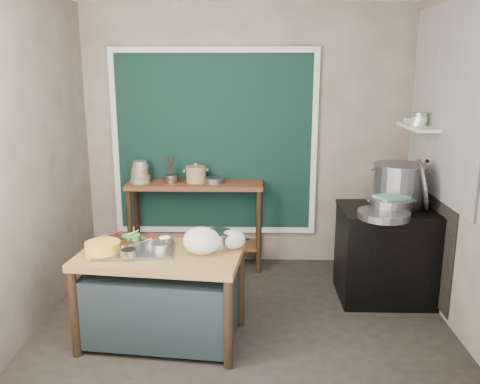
{
  "coord_description": "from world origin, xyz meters",
  "views": [
    {
      "loc": [
        0.06,
        -4.0,
        2.14
      ],
      "look_at": [
        -0.04,
        0.25,
        1.1
      ],
      "focal_mm": 38.0,
      "sensor_mm": 36.0,
      "label": 1
    }
  ],
  "objects_px": {
    "utensil_cup": "(171,179)",
    "stove_block": "(388,255)",
    "ceramic_crock": "(196,175)",
    "stock_pot": "(399,185)",
    "prep_table": "(162,297)",
    "back_counter": "(196,225)",
    "condiment_tray": "(134,250)",
    "steamer": "(391,205)",
    "saucepan": "(218,240)",
    "yellow_basin": "(103,249)"
  },
  "relations": [
    {
      "from": "prep_table",
      "to": "stove_block",
      "type": "xyz_separation_m",
      "value": [
        2.0,
        0.85,
        0.05
      ]
    },
    {
      "from": "condiment_tray",
      "to": "utensil_cup",
      "type": "distance_m",
      "value": 1.57
    },
    {
      "from": "stove_block",
      "to": "steamer",
      "type": "height_order",
      "value": "steamer"
    },
    {
      "from": "stove_block",
      "to": "stock_pot",
      "type": "distance_m",
      "value": 0.67
    },
    {
      "from": "utensil_cup",
      "to": "ceramic_crock",
      "type": "relative_size",
      "value": 0.65
    },
    {
      "from": "back_counter",
      "to": "ceramic_crock",
      "type": "distance_m",
      "value": 0.55
    },
    {
      "from": "saucepan",
      "to": "prep_table",
      "type": "bearing_deg",
      "value": -158.93
    },
    {
      "from": "saucepan",
      "to": "ceramic_crock",
      "type": "distance_m",
      "value": 1.55
    },
    {
      "from": "steamer",
      "to": "utensil_cup",
      "type": "bearing_deg",
      "value": 158.32
    },
    {
      "from": "back_counter",
      "to": "condiment_tray",
      "type": "height_order",
      "value": "back_counter"
    },
    {
      "from": "stove_block",
      "to": "utensil_cup",
      "type": "distance_m",
      "value": 2.34
    },
    {
      "from": "stove_block",
      "to": "stock_pot",
      "type": "bearing_deg",
      "value": 55.62
    },
    {
      "from": "back_counter",
      "to": "yellow_basin",
      "type": "bearing_deg",
      "value": -107.71
    },
    {
      "from": "ceramic_crock",
      "to": "back_counter",
      "type": "bearing_deg",
      "value": -107.09
    },
    {
      "from": "saucepan",
      "to": "utensil_cup",
      "type": "distance_m",
      "value": 1.59
    },
    {
      "from": "ceramic_crock",
      "to": "steamer",
      "type": "distance_m",
      "value": 2.05
    },
    {
      "from": "saucepan",
      "to": "ceramic_crock",
      "type": "relative_size",
      "value": 1.09
    },
    {
      "from": "prep_table",
      "to": "yellow_basin",
      "type": "distance_m",
      "value": 0.61
    },
    {
      "from": "condiment_tray",
      "to": "stock_pot",
      "type": "distance_m",
      "value": 2.51
    },
    {
      "from": "prep_table",
      "to": "steamer",
      "type": "xyz_separation_m",
      "value": [
        1.96,
        0.73,
        0.57
      ]
    },
    {
      "from": "ceramic_crock",
      "to": "stove_block",
      "type": "bearing_deg",
      "value": -21.88
    },
    {
      "from": "prep_table",
      "to": "stove_block",
      "type": "distance_m",
      "value": 2.17
    },
    {
      "from": "back_counter",
      "to": "saucepan",
      "type": "xyz_separation_m",
      "value": [
        0.34,
        -1.47,
        0.34
      ]
    },
    {
      "from": "prep_table",
      "to": "saucepan",
      "type": "bearing_deg",
      "value": 20.99
    },
    {
      "from": "prep_table",
      "to": "stock_pot",
      "type": "distance_m",
      "value": 2.42
    },
    {
      "from": "prep_table",
      "to": "back_counter",
      "type": "distance_m",
      "value": 1.59
    },
    {
      "from": "prep_table",
      "to": "stock_pot",
      "type": "xyz_separation_m",
      "value": [
        2.09,
        0.99,
        0.7
      ]
    },
    {
      "from": "ceramic_crock",
      "to": "stock_pot",
      "type": "distance_m",
      "value": 2.08
    },
    {
      "from": "back_counter",
      "to": "ceramic_crock",
      "type": "relative_size",
      "value": 6.32
    },
    {
      "from": "prep_table",
      "to": "yellow_basin",
      "type": "xyz_separation_m",
      "value": [
        -0.43,
        -0.07,
        0.43
      ]
    },
    {
      "from": "stock_pot",
      "to": "steamer",
      "type": "distance_m",
      "value": 0.31
    },
    {
      "from": "prep_table",
      "to": "ceramic_crock",
      "type": "xyz_separation_m",
      "value": [
        0.11,
        1.61,
        0.65
      ]
    },
    {
      "from": "ceramic_crock",
      "to": "stock_pot",
      "type": "height_order",
      "value": "stock_pot"
    },
    {
      "from": "condiment_tray",
      "to": "saucepan",
      "type": "relative_size",
      "value": 2.41
    },
    {
      "from": "ceramic_crock",
      "to": "stock_pot",
      "type": "bearing_deg",
      "value": -17.44
    },
    {
      "from": "stove_block",
      "to": "yellow_basin",
      "type": "relative_size",
      "value": 3.35
    },
    {
      "from": "stove_block",
      "to": "condiment_tray",
      "type": "distance_m",
      "value": 2.38
    },
    {
      "from": "yellow_basin",
      "to": "ceramic_crock",
      "type": "relative_size",
      "value": 1.17
    },
    {
      "from": "steamer",
      "to": "yellow_basin",
      "type": "bearing_deg",
      "value": -161.49
    },
    {
      "from": "prep_table",
      "to": "back_counter",
      "type": "height_order",
      "value": "back_counter"
    },
    {
      "from": "utensil_cup",
      "to": "stove_block",
      "type": "bearing_deg",
      "value": -18.56
    },
    {
      "from": "back_counter",
      "to": "steamer",
      "type": "bearing_deg",
      "value": -24.49
    },
    {
      "from": "stock_pot",
      "to": "condiment_tray",
      "type": "bearing_deg",
      "value": -157.2
    },
    {
      "from": "ceramic_crock",
      "to": "steamer",
      "type": "relative_size",
      "value": 0.57
    },
    {
      "from": "stove_block",
      "to": "saucepan",
      "type": "height_order",
      "value": "saucepan"
    },
    {
      "from": "back_counter",
      "to": "utensil_cup",
      "type": "relative_size",
      "value": 9.74
    },
    {
      "from": "utensil_cup",
      "to": "ceramic_crock",
      "type": "distance_m",
      "value": 0.27
    },
    {
      "from": "back_counter",
      "to": "yellow_basin",
      "type": "relative_size",
      "value": 5.4
    },
    {
      "from": "yellow_basin",
      "to": "saucepan",
      "type": "bearing_deg",
      "value": 11.74
    },
    {
      "from": "saucepan",
      "to": "utensil_cup",
      "type": "bearing_deg",
      "value": 118.86
    }
  ]
}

